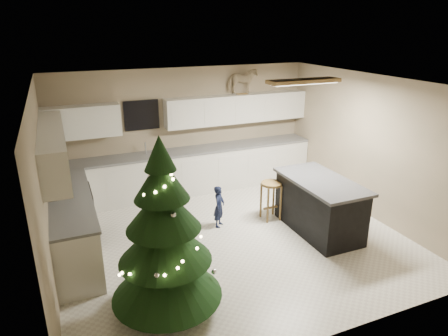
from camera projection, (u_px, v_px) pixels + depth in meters
The scene contains 8 objects.
ground_plane at pixel (232, 238), 6.76m from camera, with size 5.50×5.50×0.00m, color silver.
room_shell at pixel (234, 138), 6.17m from camera, with size 5.52×5.02×2.61m.
cabinetry at pixel (153, 172), 7.59m from camera, with size 5.50×3.20×2.00m.
island at pixel (319, 205), 6.86m from camera, with size 0.90×1.70×0.95m.
bar_stool at pixel (271, 192), 7.26m from camera, with size 0.38×0.38×0.72m.
christmas_tree at pixel (165, 243), 4.78m from camera, with size 1.43×1.38×2.28m.
toddler at pixel (219, 206), 7.05m from camera, with size 0.28×0.18×0.76m, color black.
rocking_horse at pixel (242, 81), 8.46m from camera, with size 0.65×0.35×0.55m.
Camera 1 is at (-2.45, -5.43, 3.41)m, focal length 32.00 mm.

